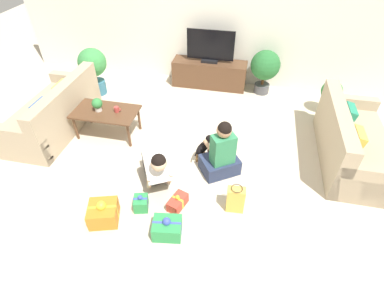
{
  "coord_description": "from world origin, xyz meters",
  "views": [
    {
      "loc": [
        0.79,
        -3.39,
        3.18
      ],
      "look_at": [
        0.1,
        -0.19,
        0.45
      ],
      "focal_mm": 28.0,
      "sensor_mm": 36.0,
      "label": 1
    }
  ],
  "objects_px": {
    "potted_plant_back_right": "(265,67)",
    "gift_box_d": "(178,202)",
    "sofa_right": "(351,143)",
    "dog": "(204,146)",
    "potted_plant_corner_right": "(331,94)",
    "person_sitting": "(221,154)",
    "coffee_table": "(106,113)",
    "person_kneeling": "(156,167)",
    "tabletop_plant": "(97,104)",
    "gift_bag_a": "(236,199)",
    "gift_box_a": "(167,228)",
    "sofa_left": "(54,114)",
    "potted_plant_corner_left": "(93,67)",
    "gift_box_b": "(103,213)",
    "mug": "(117,109)",
    "tv_console": "(209,74)",
    "tv": "(210,48)",
    "gift_box_c": "(141,203)"
  },
  "relations": [
    {
      "from": "potted_plant_back_right",
      "to": "gift_box_d",
      "type": "distance_m",
      "value": 3.43
    },
    {
      "from": "sofa_right",
      "to": "dog",
      "type": "distance_m",
      "value": 2.21
    },
    {
      "from": "potted_plant_corner_right",
      "to": "person_sitting",
      "type": "relative_size",
      "value": 0.71
    },
    {
      "from": "dog",
      "to": "gift_box_d",
      "type": "relative_size",
      "value": 1.4
    },
    {
      "from": "coffee_table",
      "to": "person_kneeling",
      "type": "bearing_deg",
      "value": -39.37
    },
    {
      "from": "sofa_right",
      "to": "potted_plant_corner_right",
      "type": "distance_m",
      "value": 1.3
    },
    {
      "from": "gift_box_d",
      "to": "tabletop_plant",
      "type": "xyz_separation_m",
      "value": [
        -1.64,
        1.26,
        0.51
      ]
    },
    {
      "from": "sofa_right",
      "to": "gift_box_d",
      "type": "xyz_separation_m",
      "value": [
        -2.33,
        -1.46,
        -0.23
      ]
    },
    {
      "from": "potted_plant_back_right",
      "to": "gift_bag_a",
      "type": "relative_size",
      "value": 2.19
    },
    {
      "from": "coffee_table",
      "to": "potted_plant_back_right",
      "type": "bearing_deg",
      "value": 38.37
    },
    {
      "from": "potted_plant_back_right",
      "to": "gift_box_d",
      "type": "relative_size",
      "value": 2.65
    },
    {
      "from": "person_kneeling",
      "to": "gift_bag_a",
      "type": "height_order",
      "value": "person_kneeling"
    },
    {
      "from": "gift_bag_a",
      "to": "tabletop_plant",
      "type": "bearing_deg",
      "value": 154.05
    },
    {
      "from": "sofa_right",
      "to": "person_sitting",
      "type": "bearing_deg",
      "value": 110.46
    },
    {
      "from": "gift_box_a",
      "to": "gift_box_d",
      "type": "xyz_separation_m",
      "value": [
        0.02,
        0.43,
        -0.04
      ]
    },
    {
      "from": "sofa_left",
      "to": "person_kneeling",
      "type": "bearing_deg",
      "value": 66.76
    },
    {
      "from": "coffee_table",
      "to": "potted_plant_corner_left",
      "type": "height_order",
      "value": "potted_plant_corner_left"
    },
    {
      "from": "potted_plant_corner_right",
      "to": "dog",
      "type": "height_order",
      "value": "potted_plant_corner_right"
    },
    {
      "from": "sofa_left",
      "to": "potted_plant_corner_right",
      "type": "xyz_separation_m",
      "value": [
        4.66,
        1.51,
        0.1
      ]
    },
    {
      "from": "tabletop_plant",
      "to": "sofa_right",
      "type": "bearing_deg",
      "value": 2.75
    },
    {
      "from": "sofa_left",
      "to": "sofa_right",
      "type": "distance_m",
      "value": 4.81
    },
    {
      "from": "coffee_table",
      "to": "dog",
      "type": "distance_m",
      "value": 1.72
    },
    {
      "from": "gift_box_b",
      "to": "mug",
      "type": "xyz_separation_m",
      "value": [
        -0.48,
        1.69,
        0.38
      ]
    },
    {
      "from": "tv_console",
      "to": "potted_plant_back_right",
      "type": "bearing_deg",
      "value": -2.57
    },
    {
      "from": "gift_box_d",
      "to": "gift_bag_a",
      "type": "relative_size",
      "value": 0.83
    },
    {
      "from": "sofa_right",
      "to": "coffee_table",
      "type": "height_order",
      "value": "sofa_right"
    },
    {
      "from": "gift_bag_a",
      "to": "tabletop_plant",
      "type": "distance_m",
      "value": 2.67
    },
    {
      "from": "sofa_left",
      "to": "sofa_right",
      "type": "xyz_separation_m",
      "value": [
        4.81,
        0.22,
        0.0
      ]
    },
    {
      "from": "gift_bag_a",
      "to": "sofa_right",
      "type": "bearing_deg",
      "value": 40.27
    },
    {
      "from": "sofa_left",
      "to": "potted_plant_corner_left",
      "type": "height_order",
      "value": "potted_plant_corner_left"
    },
    {
      "from": "tv",
      "to": "gift_box_a",
      "type": "relative_size",
      "value": 2.51
    },
    {
      "from": "tv",
      "to": "potted_plant_back_right",
      "type": "height_order",
      "value": "tv"
    },
    {
      "from": "dog",
      "to": "gift_box_b",
      "type": "xyz_separation_m",
      "value": [
        -1.02,
        -1.43,
        -0.09
      ]
    },
    {
      "from": "person_kneeling",
      "to": "person_sitting",
      "type": "height_order",
      "value": "person_sitting"
    },
    {
      "from": "coffee_table",
      "to": "tv",
      "type": "bearing_deg",
      "value": 55.64
    },
    {
      "from": "person_sitting",
      "to": "gift_bag_a",
      "type": "distance_m",
      "value": 0.72
    },
    {
      "from": "potted_plant_corner_right",
      "to": "mug",
      "type": "bearing_deg",
      "value": -157.67
    },
    {
      "from": "tv",
      "to": "gift_box_a",
      "type": "distance_m",
      "value": 3.81
    },
    {
      "from": "person_sitting",
      "to": "dog",
      "type": "xyz_separation_m",
      "value": [
        -0.29,
        0.27,
        -0.12
      ]
    },
    {
      "from": "sofa_right",
      "to": "dog",
      "type": "xyz_separation_m",
      "value": [
        -2.16,
        -0.43,
        -0.08
      ]
    },
    {
      "from": "coffee_table",
      "to": "gift_box_b",
      "type": "relative_size",
      "value": 2.42
    },
    {
      "from": "mug",
      "to": "sofa_right",
      "type": "bearing_deg",
      "value": 2.48
    },
    {
      "from": "coffee_table",
      "to": "potted_plant_corner_left",
      "type": "relative_size",
      "value": 1.11
    },
    {
      "from": "dog",
      "to": "mug",
      "type": "height_order",
      "value": "mug"
    },
    {
      "from": "sofa_right",
      "to": "person_sitting",
      "type": "relative_size",
      "value": 2.03
    },
    {
      "from": "tv_console",
      "to": "dog",
      "type": "relative_size",
      "value": 3.25
    },
    {
      "from": "person_kneeling",
      "to": "tabletop_plant",
      "type": "height_order",
      "value": "person_kneeling"
    },
    {
      "from": "potted_plant_corner_right",
      "to": "gift_box_c",
      "type": "distance_m",
      "value": 3.91
    },
    {
      "from": "sofa_left",
      "to": "person_sitting",
      "type": "distance_m",
      "value": 2.97
    },
    {
      "from": "person_kneeling",
      "to": "gift_box_a",
      "type": "xyz_separation_m",
      "value": [
        0.35,
        -0.76,
        -0.23
      ]
    }
  ]
}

